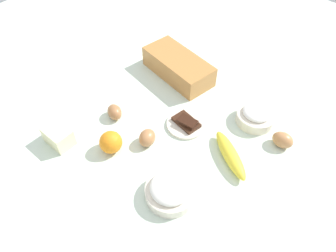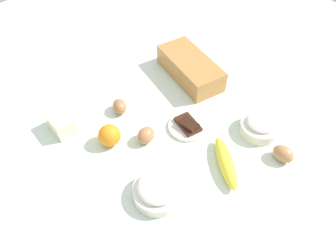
{
  "view_description": "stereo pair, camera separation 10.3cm",
  "coord_description": "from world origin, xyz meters",
  "px_view_note": "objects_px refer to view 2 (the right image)",
  "views": [
    {
      "loc": [
        0.45,
        -0.5,
        0.82
      ],
      "look_at": [
        0.0,
        0.0,
        0.04
      ],
      "focal_mm": 34.63,
      "sensor_mm": 36.0,
      "label": 1
    },
    {
      "loc": [
        0.53,
        -0.43,
        0.82
      ],
      "look_at": [
        0.0,
        0.0,
        0.04
      ],
      "focal_mm": 34.63,
      "sensor_mm": 36.0,
      "label": 2
    }
  ],
  "objects_px": {
    "flour_bowl": "(158,190)",
    "orange_fruit": "(109,135)",
    "chocolate_plate": "(188,126)",
    "sugar_bowl": "(260,126)",
    "butter_block": "(62,124)",
    "egg_near_butter": "(119,106)",
    "loaf_pan": "(190,68)",
    "banana": "(226,162)",
    "egg_beside_bowl": "(146,135)",
    "egg_loose": "(283,154)"
  },
  "relations": [
    {
      "from": "loaf_pan",
      "to": "egg_beside_bowl",
      "type": "bearing_deg",
      "value": -56.87
    },
    {
      "from": "orange_fruit",
      "to": "egg_beside_bowl",
      "type": "distance_m",
      "value": 0.11
    },
    {
      "from": "egg_near_butter",
      "to": "orange_fruit",
      "type": "bearing_deg",
      "value": -45.9
    },
    {
      "from": "banana",
      "to": "egg_beside_bowl",
      "type": "bearing_deg",
      "value": -151.76
    },
    {
      "from": "egg_loose",
      "to": "sugar_bowl",
      "type": "bearing_deg",
      "value": 164.69
    },
    {
      "from": "orange_fruit",
      "to": "egg_beside_bowl",
      "type": "bearing_deg",
      "value": 55.38
    },
    {
      "from": "sugar_bowl",
      "to": "egg_beside_bowl",
      "type": "relative_size",
      "value": 2.04
    },
    {
      "from": "orange_fruit",
      "to": "butter_block",
      "type": "height_order",
      "value": "orange_fruit"
    },
    {
      "from": "butter_block",
      "to": "egg_beside_bowl",
      "type": "bearing_deg",
      "value": 41.67
    },
    {
      "from": "flour_bowl",
      "to": "orange_fruit",
      "type": "bearing_deg",
      "value": -179.76
    },
    {
      "from": "chocolate_plate",
      "to": "egg_loose",
      "type": "bearing_deg",
      "value": 26.65
    },
    {
      "from": "banana",
      "to": "sugar_bowl",
      "type": "bearing_deg",
      "value": 98.22
    },
    {
      "from": "flour_bowl",
      "to": "chocolate_plate",
      "type": "relative_size",
      "value": 1.1
    },
    {
      "from": "sugar_bowl",
      "to": "orange_fruit",
      "type": "relative_size",
      "value": 1.81
    },
    {
      "from": "egg_near_butter",
      "to": "egg_loose",
      "type": "relative_size",
      "value": 0.96
    },
    {
      "from": "sugar_bowl",
      "to": "egg_loose",
      "type": "height_order",
      "value": "sugar_bowl"
    },
    {
      "from": "banana",
      "to": "chocolate_plate",
      "type": "distance_m",
      "value": 0.19
    },
    {
      "from": "orange_fruit",
      "to": "egg_loose",
      "type": "height_order",
      "value": "orange_fruit"
    },
    {
      "from": "orange_fruit",
      "to": "egg_beside_bowl",
      "type": "relative_size",
      "value": 1.13
    },
    {
      "from": "flour_bowl",
      "to": "sugar_bowl",
      "type": "distance_m",
      "value": 0.4
    },
    {
      "from": "butter_block",
      "to": "egg_loose",
      "type": "xyz_separation_m",
      "value": [
        0.53,
        0.46,
        -0.01
      ]
    },
    {
      "from": "flour_bowl",
      "to": "sugar_bowl",
      "type": "height_order",
      "value": "flour_bowl"
    },
    {
      "from": "banana",
      "to": "loaf_pan",
      "type": "bearing_deg",
      "value": 152.6
    },
    {
      "from": "orange_fruit",
      "to": "egg_loose",
      "type": "xyz_separation_m",
      "value": [
        0.39,
        0.37,
        -0.01
      ]
    },
    {
      "from": "butter_block",
      "to": "egg_near_butter",
      "type": "relative_size",
      "value": 1.43
    },
    {
      "from": "chocolate_plate",
      "to": "egg_beside_bowl",
      "type": "bearing_deg",
      "value": -107.78
    },
    {
      "from": "loaf_pan",
      "to": "flour_bowl",
      "type": "bearing_deg",
      "value": -43.14
    },
    {
      "from": "flour_bowl",
      "to": "orange_fruit",
      "type": "relative_size",
      "value": 2.0
    },
    {
      "from": "flour_bowl",
      "to": "banana",
      "type": "xyz_separation_m",
      "value": [
        0.05,
        0.22,
        -0.01
      ]
    },
    {
      "from": "egg_beside_bowl",
      "to": "egg_loose",
      "type": "relative_size",
      "value": 0.96
    },
    {
      "from": "egg_beside_bowl",
      "to": "chocolate_plate",
      "type": "relative_size",
      "value": 0.49
    },
    {
      "from": "egg_loose",
      "to": "banana",
      "type": "bearing_deg",
      "value": -120.41
    },
    {
      "from": "sugar_bowl",
      "to": "banana",
      "type": "xyz_separation_m",
      "value": [
        0.03,
        -0.19,
        -0.01
      ]
    },
    {
      "from": "egg_loose",
      "to": "flour_bowl",
      "type": "bearing_deg",
      "value": -110.85
    },
    {
      "from": "banana",
      "to": "egg_loose",
      "type": "xyz_separation_m",
      "value": [
        0.09,
        0.15,
        0.0
      ]
    },
    {
      "from": "egg_loose",
      "to": "egg_near_butter",
      "type": "bearing_deg",
      "value": -150.74
    },
    {
      "from": "flour_bowl",
      "to": "loaf_pan",
      "type": "bearing_deg",
      "value": 128.49
    },
    {
      "from": "flour_bowl",
      "to": "sugar_bowl",
      "type": "relative_size",
      "value": 1.1
    },
    {
      "from": "sugar_bowl",
      "to": "egg_near_butter",
      "type": "height_order",
      "value": "sugar_bowl"
    },
    {
      "from": "egg_beside_bowl",
      "to": "orange_fruit",
      "type": "bearing_deg",
      "value": -124.62
    },
    {
      "from": "sugar_bowl",
      "to": "chocolate_plate",
      "type": "bearing_deg",
      "value": -133.01
    },
    {
      "from": "sugar_bowl",
      "to": "chocolate_plate",
      "type": "xyz_separation_m",
      "value": [
        -0.16,
        -0.17,
        -0.02
      ]
    },
    {
      "from": "orange_fruit",
      "to": "butter_block",
      "type": "distance_m",
      "value": 0.17
    },
    {
      "from": "loaf_pan",
      "to": "egg_beside_bowl",
      "type": "relative_size",
      "value": 4.68
    },
    {
      "from": "flour_bowl",
      "to": "butter_block",
      "type": "distance_m",
      "value": 0.4
    },
    {
      "from": "sugar_bowl",
      "to": "butter_block",
      "type": "bearing_deg",
      "value": -129.76
    },
    {
      "from": "loaf_pan",
      "to": "orange_fruit",
      "type": "relative_size",
      "value": 4.15
    },
    {
      "from": "banana",
      "to": "egg_beside_bowl",
      "type": "distance_m",
      "value": 0.26
    },
    {
      "from": "orange_fruit",
      "to": "chocolate_plate",
      "type": "height_order",
      "value": "orange_fruit"
    },
    {
      "from": "sugar_bowl",
      "to": "egg_beside_bowl",
      "type": "height_order",
      "value": "sugar_bowl"
    }
  ]
}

